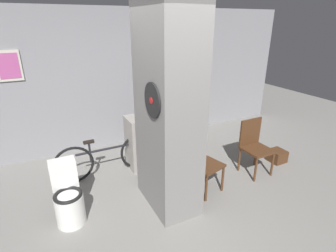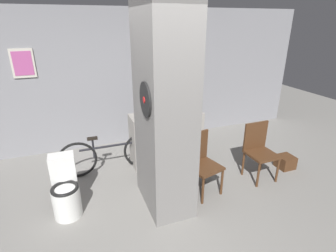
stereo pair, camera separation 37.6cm
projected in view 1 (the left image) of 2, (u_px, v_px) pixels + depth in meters
The scene contains 11 objects.
ground_plane at pixel (175, 224), 3.26m from camera, with size 14.00×14.00×0.00m, color gray.
wall_back at pixel (111, 81), 4.95m from camera, with size 8.00×0.09×2.60m.
pillar_center at pixel (168, 113), 3.22m from camera, with size 0.58×0.94×2.60m.
counter_shelf at pixel (162, 138), 4.57m from camera, with size 1.23×0.44×0.90m.
toilet at pixel (68, 198), 3.23m from camera, with size 0.35×0.51×0.76m.
chair_near_pillar at pixel (202, 159), 3.80m from camera, with size 0.51×0.51×0.89m.
chair_by_doorway at pixel (254, 144), 4.25m from camera, with size 0.43×0.43×0.89m.
bicycle at pixel (108, 157), 4.22m from camera, with size 1.66×0.42×0.66m.
bottle_tall at pixel (173, 105), 4.50m from camera, with size 0.06×0.06×0.28m.
bottle_short at pixel (179, 106), 4.53m from camera, with size 0.08×0.08×0.23m.
floor_crate at pixel (277, 156), 4.69m from camera, with size 0.27×0.27×0.21m.
Camera 1 is at (-1.23, -2.25, 2.35)m, focal length 28.00 mm.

